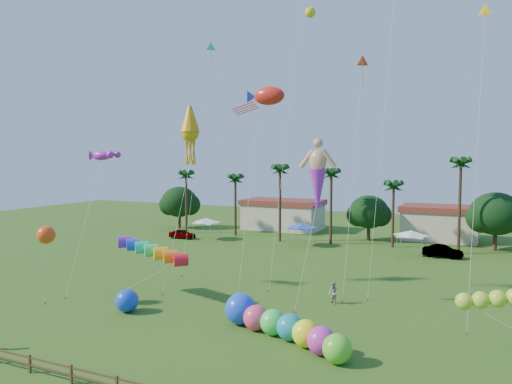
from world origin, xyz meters
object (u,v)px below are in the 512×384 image
at_px(car_b, 443,251).
at_px(caterpillar_inflatable, 280,325).
at_px(spectator_b, 333,293).
at_px(blue_ball, 127,301).
at_px(car_a, 182,234).

bearing_deg(car_b, caterpillar_inflatable, 174.65).
height_order(spectator_b, blue_ball, blue_ball).
xyz_separation_m(car_b, spectator_b, (-6.27, -23.31, 0.14)).
xyz_separation_m(car_a, spectator_b, (28.78, -21.81, 0.20)).
relative_size(car_a, blue_ball, 2.25).
xyz_separation_m(spectator_b, blue_ball, (-13.46, -8.67, 0.00)).
height_order(car_a, caterpillar_inflatable, caterpillar_inflatable).
bearing_deg(car_a, car_b, -90.50).
bearing_deg(caterpillar_inflatable, spectator_b, 107.70).
relative_size(caterpillar_inflatable, blue_ball, 5.89).
distance_m(car_b, blue_ball, 37.58).
xyz_separation_m(car_a, caterpillar_inflatable, (27.88, -30.71, 0.25)).
distance_m(car_a, car_b, 35.08).
bearing_deg(car_b, blue_ball, 155.52).
height_order(car_b, caterpillar_inflatable, caterpillar_inflatable).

